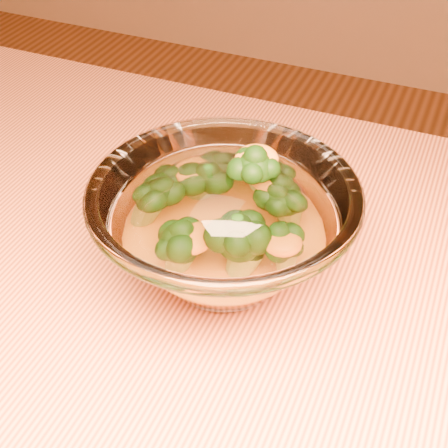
% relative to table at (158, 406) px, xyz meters
% --- Properties ---
extents(table, '(1.20, 0.80, 0.75)m').
position_rel_table_xyz_m(table, '(0.00, 0.00, 0.00)').
color(table, '#E17643').
rests_on(table, ground).
extents(glass_bowl, '(0.23, 0.23, 0.10)m').
position_rel_table_xyz_m(glass_bowl, '(0.03, 0.09, 0.15)').
color(glass_bowl, white).
rests_on(glass_bowl, table).
extents(cheese_sauce, '(0.12, 0.12, 0.03)m').
position_rel_table_xyz_m(cheese_sauce, '(0.03, 0.09, 0.13)').
color(cheese_sauce, orange).
rests_on(cheese_sauce, glass_bowl).
extents(broccoli_heap, '(0.15, 0.14, 0.08)m').
position_rel_table_xyz_m(broccoli_heap, '(0.02, 0.10, 0.16)').
color(broccoli_heap, black).
rests_on(broccoli_heap, cheese_sauce).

